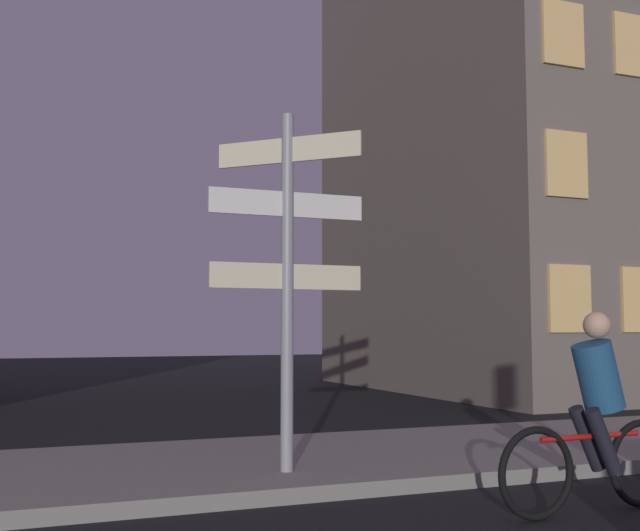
# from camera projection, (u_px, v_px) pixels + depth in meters

# --- Properties ---
(sidewalk_kerb) EXTENTS (40.00, 3.14, 0.14)m
(sidewalk_kerb) POSITION_uv_depth(u_px,v_px,m) (338.00, 459.00, 8.44)
(sidewalk_kerb) COLOR gray
(sidewalk_kerb) RESTS_ON ground_plane
(signpost) EXTENTS (1.55, 1.09, 3.40)m
(signpost) POSITION_uv_depth(u_px,v_px,m) (287.00, 258.00, 7.51)
(signpost) COLOR gray
(signpost) RESTS_ON sidewalk_kerb
(cyclist) EXTENTS (1.82, 0.34, 1.61)m
(cyclist) POSITION_uv_depth(u_px,v_px,m) (595.00, 419.00, 6.34)
(cyclist) COLOR black
(cyclist) RESTS_ON ground_plane
(building_right_block) EXTENTS (8.17, 9.64, 15.04)m
(building_right_block) POSITION_uv_depth(u_px,v_px,m) (542.00, 90.00, 20.01)
(building_right_block) COLOR #6B6056
(building_right_block) RESTS_ON ground_plane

